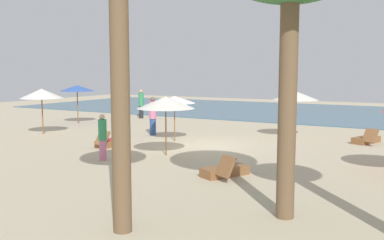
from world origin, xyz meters
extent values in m
plane|color=#BCAD8E|center=(0.00, 0.00, 0.00)|extent=(60.00, 60.00, 0.00)
cube|color=#476B7F|center=(0.00, 17.00, 0.03)|extent=(48.00, 16.00, 0.06)
cylinder|color=brown|center=(2.63, 4.15, 1.09)|extent=(0.06, 0.06, 2.18)
cone|color=silver|center=(2.63, 4.15, 2.02)|extent=(2.15, 2.15, 0.42)
cylinder|color=brown|center=(-8.76, -1.12, 1.13)|extent=(0.06, 0.06, 2.25)
cone|color=white|center=(-8.76, -1.12, 2.07)|extent=(2.12, 2.12, 0.48)
cylinder|color=brown|center=(-0.35, -2.64, 1.10)|extent=(0.05, 0.05, 2.20)
cone|color=silver|center=(-0.35, -2.64, 2.02)|extent=(2.19, 2.19, 0.46)
cylinder|color=brown|center=(-10.50, 3.12, 1.14)|extent=(0.06, 0.06, 2.27)
cone|color=#3359B2|center=(-10.50, 3.12, 2.15)|extent=(2.06, 2.06, 0.35)
cylinder|color=brown|center=(-1.87, 0.42, 1.01)|extent=(0.05, 0.05, 2.01)
cone|color=white|center=(-1.87, 0.42, 1.90)|extent=(1.88, 1.88, 0.32)
cube|color=brown|center=(5.86, 4.13, 0.14)|extent=(1.10, 1.62, 0.28)
cube|color=brown|center=(6.11, 3.48, 0.43)|extent=(0.68, 0.59, 0.58)
cube|color=brown|center=(2.99, -4.46, 0.14)|extent=(1.22, 1.61, 0.28)
cube|color=brown|center=(3.31, -5.08, 0.44)|extent=(0.67, 0.57, 0.61)
cube|color=brown|center=(-3.48, -2.04, 0.14)|extent=(0.73, 1.55, 0.28)
cube|color=brown|center=(-3.42, -2.74, 0.43)|extent=(0.60, 0.46, 0.58)
cube|color=#BF3338|center=(-3.48, -2.04, 0.30)|extent=(0.60, 1.09, 0.03)
cylinder|color=#2D4C8C|center=(-3.78, 1.43, 0.41)|extent=(0.38, 0.38, 0.82)
cylinder|color=#D17299|center=(-3.78, 1.43, 1.25)|extent=(0.45, 0.45, 0.86)
sphere|color=brown|center=(-3.78, 1.43, 1.79)|extent=(0.23, 0.23, 0.23)
cylinder|color=#26262D|center=(-8.87, 7.38, 0.42)|extent=(0.35, 0.35, 0.84)
cylinder|color=#338C59|center=(-8.87, 7.38, 1.28)|extent=(0.41, 0.41, 0.87)
sphere|color=tan|center=(-8.87, 7.38, 1.82)|extent=(0.24, 0.24, 0.24)
cylinder|color=#D17299|center=(-1.83, -4.51, 0.36)|extent=(0.32, 0.32, 0.72)
cylinder|color=#338C59|center=(-1.83, -4.51, 1.10)|extent=(0.38, 0.38, 0.75)
sphere|color=beige|center=(-1.83, -4.51, 1.57)|extent=(0.20, 0.20, 0.20)
cylinder|color=brown|center=(3.19, -9.66, 3.10)|extent=(0.37, 0.37, 6.21)
cylinder|color=brown|center=(5.76, -7.24, 2.45)|extent=(0.39, 0.39, 4.91)
camera|label=1|loc=(8.56, -16.28, 3.21)|focal=40.59mm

